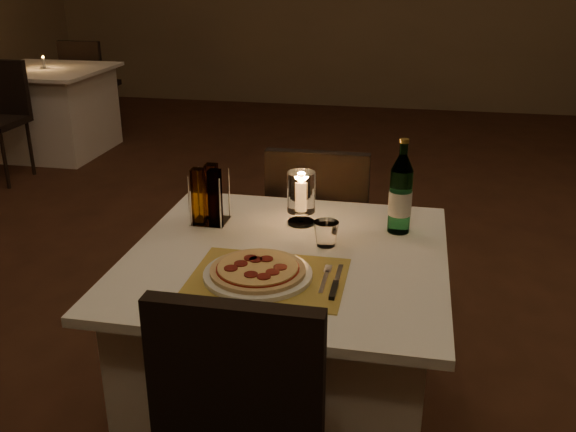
% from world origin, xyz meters
% --- Properties ---
extents(floor, '(8.00, 10.00, 0.02)m').
position_xyz_m(floor, '(0.00, 0.00, -0.01)').
color(floor, '#432315').
rests_on(floor, ground).
extents(main_table, '(1.00, 1.00, 0.74)m').
position_xyz_m(main_table, '(-0.09, -0.69, 0.37)').
color(main_table, white).
rests_on(main_table, ground).
extents(chair_far, '(0.42, 0.42, 0.90)m').
position_xyz_m(chair_far, '(-0.09, 0.03, 0.55)').
color(chair_far, black).
rests_on(chair_far, ground).
extents(placemat, '(0.45, 0.34, 0.00)m').
position_xyz_m(placemat, '(-0.11, -0.87, 0.74)').
color(placemat, '#B6983F').
rests_on(placemat, main_table).
extents(plate, '(0.32, 0.32, 0.01)m').
position_xyz_m(plate, '(-0.14, -0.87, 0.75)').
color(plate, white).
rests_on(plate, placemat).
extents(pizza, '(0.28, 0.28, 0.02)m').
position_xyz_m(pizza, '(-0.14, -0.87, 0.77)').
color(pizza, '#D8B77F').
rests_on(pizza, plate).
extents(fork, '(0.02, 0.18, 0.00)m').
position_xyz_m(fork, '(0.05, -0.83, 0.75)').
color(fork, silver).
rests_on(fork, placemat).
extents(knife, '(0.02, 0.22, 0.01)m').
position_xyz_m(knife, '(0.09, -0.89, 0.75)').
color(knife, black).
rests_on(knife, placemat).
extents(tumbler, '(0.08, 0.08, 0.08)m').
position_xyz_m(tumbler, '(0.02, -0.60, 0.78)').
color(tumbler, white).
rests_on(tumbler, main_table).
extents(water_bottle, '(0.08, 0.08, 0.33)m').
position_xyz_m(water_bottle, '(0.25, -0.44, 0.87)').
color(water_bottle, '#60B37C').
rests_on(water_bottle, main_table).
extents(hurricane_candle, '(0.10, 0.10, 0.19)m').
position_xyz_m(hurricane_candle, '(-0.09, -0.43, 0.85)').
color(hurricane_candle, white).
rests_on(hurricane_candle, main_table).
extents(cruet_caddy, '(0.12, 0.12, 0.21)m').
position_xyz_m(cruet_caddy, '(-0.41, -0.50, 0.84)').
color(cruet_caddy, white).
rests_on(cruet_caddy, main_table).
extents(neighbor_table_left, '(1.00, 1.00, 0.74)m').
position_xyz_m(neighbor_table_left, '(-2.86, 2.55, 0.37)').
color(neighbor_table_left, white).
rests_on(neighbor_table_left, ground).
extents(neighbor_chair_lb, '(0.42, 0.42, 0.90)m').
position_xyz_m(neighbor_chair_lb, '(-2.86, 3.27, 0.55)').
color(neighbor_chair_lb, black).
rests_on(neighbor_chair_lb, ground).
extents(neighbor_candle_left, '(0.03, 0.03, 0.11)m').
position_xyz_m(neighbor_candle_left, '(-2.86, 2.55, 0.79)').
color(neighbor_candle_left, white).
rests_on(neighbor_candle_left, neighbor_table_left).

